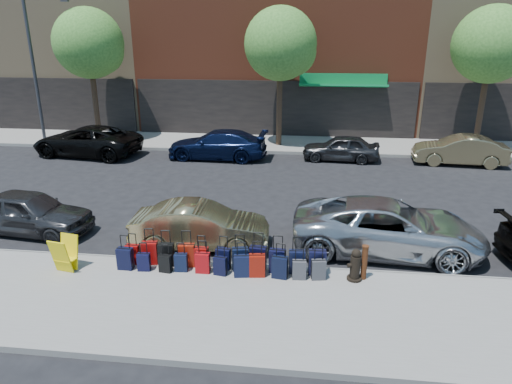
# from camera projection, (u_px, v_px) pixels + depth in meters

# --- Properties ---
(ground) EXTENTS (120.00, 120.00, 0.00)m
(ground) POSITION_uv_depth(u_px,v_px,m) (247.00, 208.00, 16.75)
(ground) COLOR black
(ground) RESTS_ON ground
(sidewalk_near) EXTENTS (60.00, 4.00, 0.15)m
(sidewalk_near) POSITION_uv_depth(u_px,v_px,m) (209.00, 306.00, 10.64)
(sidewalk_near) COLOR gray
(sidewalk_near) RESTS_ON ground
(sidewalk_far) EXTENTS (60.00, 4.00, 0.15)m
(sidewalk_far) POSITION_uv_depth(u_px,v_px,m) (270.00, 143.00, 26.09)
(sidewalk_far) COLOR gray
(sidewalk_far) RESTS_ON ground
(curb_near) EXTENTS (60.00, 0.08, 0.15)m
(curb_near) POSITION_uv_depth(u_px,v_px,m) (225.00, 265.00, 12.53)
(curb_near) COLOR gray
(curb_near) RESTS_ON ground
(curb_far) EXTENTS (60.00, 0.08, 0.15)m
(curb_far) POSITION_uv_depth(u_px,v_px,m) (267.00, 152.00, 24.20)
(curb_far) COLOR gray
(curb_far) RESTS_ON ground
(building_left) EXTENTS (15.00, 12.12, 16.00)m
(building_left) POSITION_uv_depth(u_px,v_px,m) (59.00, 4.00, 32.70)
(building_left) COLOR #937B5A
(building_left) RESTS_ON ground
(tree_left) EXTENTS (3.80, 3.80, 7.27)m
(tree_left) POSITION_uv_depth(u_px,v_px,m) (91.00, 45.00, 24.94)
(tree_left) COLOR black
(tree_left) RESTS_ON sidewalk_far
(tree_center) EXTENTS (3.80, 3.80, 7.27)m
(tree_center) POSITION_uv_depth(u_px,v_px,m) (283.00, 46.00, 23.78)
(tree_center) COLOR black
(tree_center) RESTS_ON sidewalk_far
(tree_right) EXTENTS (3.80, 3.80, 7.27)m
(tree_right) POSITION_uv_depth(u_px,v_px,m) (494.00, 47.00, 22.62)
(tree_right) COLOR black
(tree_right) RESTS_ON sidewalk_far
(streetlight) EXTENTS (2.59, 0.18, 8.00)m
(streetlight) POSITION_uv_depth(u_px,v_px,m) (36.00, 60.00, 24.85)
(streetlight) COLOR #333338
(streetlight) RESTS_ON sidewalk_far
(suitcase_front_0) EXTENTS (0.37, 0.21, 0.87)m
(suitcase_front_0) POSITION_uv_depth(u_px,v_px,m) (133.00, 254.00, 12.38)
(suitcase_front_0) COLOR #900A09
(suitcase_front_0) RESTS_ON sidewalk_near
(suitcase_front_1) EXTENTS (0.44, 0.28, 1.01)m
(suitcase_front_1) POSITION_uv_depth(u_px,v_px,m) (150.00, 253.00, 12.35)
(suitcase_front_1) COLOR #970B09
(suitcase_front_1) RESTS_ON sidewalk_near
(suitcase_front_2) EXTENTS (0.43, 0.26, 1.00)m
(suitcase_front_2) POSITION_uv_depth(u_px,v_px,m) (166.00, 254.00, 12.28)
(suitcase_front_2) COLOR black
(suitcase_front_2) RESTS_ON sidewalk_near
(suitcase_front_3) EXTENTS (0.44, 0.27, 1.01)m
(suitcase_front_3) POSITION_uv_depth(u_px,v_px,m) (187.00, 255.00, 12.23)
(suitcase_front_3) COLOR maroon
(suitcase_front_3) RESTS_ON sidewalk_near
(suitcase_front_4) EXTENTS (0.37, 0.20, 0.89)m
(suitcase_front_4) POSITION_uv_depth(u_px,v_px,m) (202.00, 257.00, 12.20)
(suitcase_front_4) COLOR #900B09
(suitcase_front_4) RESTS_ON sidewalk_near
(suitcase_front_5) EXTENTS (0.41, 0.26, 0.92)m
(suitcase_front_5) POSITION_uv_depth(u_px,v_px,m) (223.00, 258.00, 12.10)
(suitcase_front_5) COLOR black
(suitcase_front_5) RESTS_ON sidewalk_near
(suitcase_front_6) EXTENTS (0.45, 0.31, 1.00)m
(suitcase_front_6) POSITION_uv_depth(u_px,v_px,m) (240.00, 259.00, 12.02)
(suitcase_front_6) COLOR black
(suitcase_front_6) RESTS_ON sidewalk_near
(suitcase_front_7) EXTENTS (0.45, 0.27, 1.05)m
(suitcase_front_7) POSITION_uv_depth(u_px,v_px,m) (258.00, 258.00, 12.03)
(suitcase_front_7) COLOR black
(suitcase_front_7) RESTS_ON sidewalk_near
(suitcase_front_8) EXTENTS (0.44, 0.26, 1.02)m
(suitcase_front_8) POSITION_uv_depth(u_px,v_px,m) (277.00, 261.00, 11.90)
(suitcase_front_8) COLOR black
(suitcase_front_8) RESTS_ON sidewalk_near
(suitcase_front_9) EXTENTS (0.43, 0.25, 1.00)m
(suitcase_front_9) POSITION_uv_depth(u_px,v_px,m) (297.00, 262.00, 11.89)
(suitcase_front_9) COLOR black
(suitcase_front_9) RESTS_ON sidewalk_near
(suitcase_front_10) EXTENTS (0.45, 0.26, 1.07)m
(suitcase_front_10) POSITION_uv_depth(u_px,v_px,m) (317.00, 262.00, 11.80)
(suitcase_front_10) COLOR black
(suitcase_front_10) RESTS_ON sidewalk_near
(suitcase_back_0) EXTENTS (0.41, 0.25, 0.95)m
(suitcase_back_0) POSITION_uv_depth(u_px,v_px,m) (125.00, 259.00, 12.08)
(suitcase_back_0) COLOR black
(suitcase_back_0) RESTS_ON sidewalk_near
(suitcase_back_1) EXTENTS (0.34, 0.21, 0.78)m
(suitcase_back_1) POSITION_uv_depth(u_px,v_px,m) (144.00, 262.00, 12.02)
(suitcase_back_1) COLOR black
(suitcase_back_1) RESTS_ON sidewalk_near
(suitcase_back_2) EXTENTS (0.34, 0.23, 0.77)m
(suitcase_back_2) POSITION_uv_depth(u_px,v_px,m) (165.00, 263.00, 11.94)
(suitcase_back_2) COLOR black
(suitcase_back_2) RESTS_ON sidewalk_near
(suitcase_back_3) EXTENTS (0.34, 0.21, 0.79)m
(suitcase_back_3) POSITION_uv_depth(u_px,v_px,m) (181.00, 262.00, 11.98)
(suitcase_back_3) COLOR black
(suitcase_back_3) RESTS_ON sidewalk_near
(suitcase_back_4) EXTENTS (0.37, 0.22, 0.88)m
(suitcase_back_4) POSITION_uv_depth(u_px,v_px,m) (203.00, 263.00, 11.91)
(suitcase_back_4) COLOR #A30A0F
(suitcase_back_4) RESTS_ON sidewalk_near
(suitcase_back_5) EXTENTS (0.37, 0.25, 0.80)m
(suitcase_back_5) POSITION_uv_depth(u_px,v_px,m) (220.00, 266.00, 11.81)
(suitcase_back_5) COLOR black
(suitcase_back_5) RESTS_ON sidewalk_near
(suitcase_back_6) EXTENTS (0.42, 0.28, 0.93)m
(suitcase_back_6) POSITION_uv_depth(u_px,v_px,m) (242.00, 266.00, 11.72)
(suitcase_back_6) COLOR black
(suitcase_back_6) RESTS_ON sidewalk_near
(suitcase_back_7) EXTENTS (0.43, 0.28, 0.96)m
(suitcase_back_7) POSITION_uv_depth(u_px,v_px,m) (257.00, 265.00, 11.72)
(suitcase_back_7) COLOR maroon
(suitcase_back_7) RESTS_ON sidewalk_near
(suitcase_back_8) EXTENTS (0.42, 0.28, 0.94)m
(suitcase_back_8) POSITION_uv_depth(u_px,v_px,m) (280.00, 267.00, 11.64)
(suitcase_back_8) COLOR black
(suitcase_back_8) RESTS_ON sidewalk_near
(suitcase_back_9) EXTENTS (0.36, 0.23, 0.82)m
(suitcase_back_9) POSITION_uv_depth(u_px,v_px,m) (299.00, 270.00, 11.60)
(suitcase_back_9) COLOR #414146
(suitcase_back_9) RESTS_ON sidewalk_near
(suitcase_back_10) EXTENTS (0.39, 0.26, 0.85)m
(suitcase_back_10) POSITION_uv_depth(u_px,v_px,m) (318.00, 269.00, 11.58)
(suitcase_back_10) COLOR #3B3B40
(suitcase_back_10) RESTS_ON sidewalk_near
(fire_hydrant) EXTENTS (0.44, 0.39, 0.86)m
(fire_hydrant) POSITION_uv_depth(u_px,v_px,m) (355.00, 266.00, 11.51)
(fire_hydrant) COLOR black
(fire_hydrant) RESTS_ON sidewalk_near
(bollard) EXTENTS (0.17, 0.17, 0.93)m
(bollard) POSITION_uv_depth(u_px,v_px,m) (364.00, 262.00, 11.53)
(bollard) COLOR #38190C
(bollard) RESTS_ON sidewalk_near
(display_rack) EXTENTS (0.62, 0.66, 0.94)m
(display_rack) POSITION_uv_depth(u_px,v_px,m) (65.00, 254.00, 11.94)
(display_rack) COLOR yellow
(display_rack) RESTS_ON sidewalk_near
(car_near_0) EXTENTS (4.22, 2.07, 1.38)m
(car_near_0) POSITION_uv_depth(u_px,v_px,m) (29.00, 212.00, 14.52)
(car_near_0) COLOR #363639
(car_near_0) RESTS_ON ground
(car_near_1) EXTENTS (4.13, 1.63, 1.34)m
(car_near_1) POSITION_uv_depth(u_px,v_px,m) (200.00, 226.00, 13.55)
(car_near_1) COLOR #9A8B5E
(car_near_1) RESTS_ON ground
(car_near_2) EXTENTS (5.65, 2.91, 1.52)m
(car_near_2) POSITION_uv_depth(u_px,v_px,m) (388.00, 227.00, 13.25)
(car_near_2) COLOR silver
(car_near_2) RESTS_ON ground
(car_far_0) EXTENTS (5.84, 3.26, 1.54)m
(car_far_0) POSITION_uv_depth(u_px,v_px,m) (87.00, 141.00, 23.65)
(car_far_0) COLOR black
(car_far_0) RESTS_ON ground
(car_far_1) EXTENTS (5.09, 2.23, 1.46)m
(car_far_1) POSITION_uv_depth(u_px,v_px,m) (217.00, 145.00, 23.06)
(car_far_1) COLOR #0B1433
(car_far_1) RESTS_ON ground
(car_far_2) EXTENTS (3.87, 1.76, 1.29)m
(car_far_2) POSITION_uv_depth(u_px,v_px,m) (341.00, 148.00, 22.74)
(car_far_2) COLOR #2E2E30
(car_far_2) RESTS_ON ground
(car_far_3) EXTENTS (4.41, 1.85, 1.42)m
(car_far_3) POSITION_uv_depth(u_px,v_px,m) (460.00, 150.00, 22.03)
(car_far_3) COLOR #93845A
(car_far_3) RESTS_ON ground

